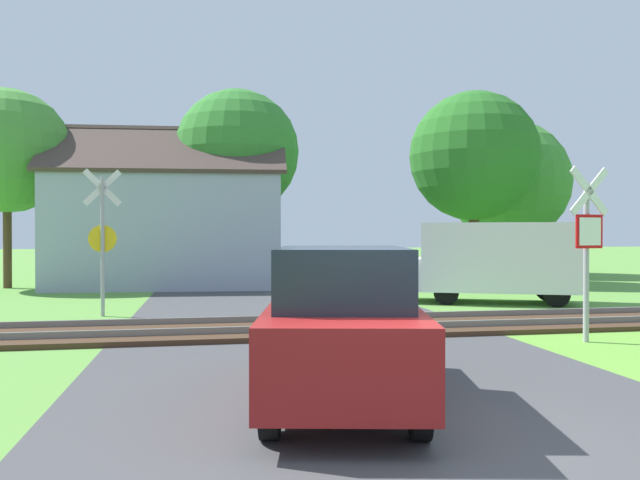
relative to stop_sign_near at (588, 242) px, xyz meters
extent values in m
plane|color=#5B933D|center=(-4.74, -4.71, -1.80)|extent=(160.00, 160.00, 0.00)
cube|color=#424244|center=(-4.74, -2.71, -1.79)|extent=(7.28, 80.00, 0.01)
cube|color=#422D1E|center=(-4.74, 2.25, -1.75)|extent=(60.00, 2.60, 0.10)
cube|color=slate|center=(-4.74, 2.96, -1.64)|extent=(60.00, 0.08, 0.12)
cube|color=slate|center=(-4.74, 1.53, -1.64)|extent=(60.00, 0.08, 0.12)
cylinder|color=#9E9EA5|center=(-0.01, 0.03, -0.38)|extent=(0.10, 0.10, 2.84)
cube|color=red|center=(0.01, -0.03, 0.18)|extent=(0.59, 0.15, 0.60)
cube|color=white|center=(0.01, -0.06, 0.18)|extent=(0.48, 0.11, 0.49)
cube|color=white|center=(0.01, -0.03, 0.89)|extent=(0.86, 0.21, 0.88)
cube|color=white|center=(0.01, -0.03, 0.89)|extent=(0.86, 0.21, 0.88)
cylinder|color=#9E9EA5|center=(-9.06, 5.22, -0.16)|extent=(0.09, 0.09, 3.27)
cube|color=white|center=(-9.07, 5.28, 1.23)|extent=(0.87, 0.18, 0.88)
cube|color=white|center=(-9.07, 5.28, 1.23)|extent=(0.87, 0.18, 0.88)
cylinder|color=yellow|center=(-9.08, 5.28, 0.03)|extent=(0.64, 0.14, 0.64)
cube|color=#99A3B7|center=(-7.98, 13.91, 0.26)|extent=(8.36, 5.99, 4.10)
cube|color=#473833|center=(-8.08, 12.56, 3.16)|extent=(8.58, 3.68, 2.01)
cube|color=#473833|center=(-7.87, 15.26, 3.16)|extent=(8.58, 3.68, 2.01)
cube|color=brown|center=(-5.79, 13.75, 3.14)|extent=(0.54, 0.54, 1.10)
cylinder|color=#513823|center=(3.69, 13.02, -0.25)|extent=(0.42, 0.42, 3.09)
sphere|color=#286B23|center=(3.69, 13.02, 3.20)|extent=(5.07, 5.07, 5.07)
cylinder|color=#513823|center=(7.36, 17.35, -0.67)|extent=(0.31, 0.31, 2.25)
sphere|color=#3D8433|center=(7.36, 17.35, 2.61)|extent=(5.75, 5.75, 5.75)
cylinder|color=#513823|center=(-13.66, 13.80, -0.18)|extent=(0.29, 0.29, 3.24)
sphere|color=#478E38|center=(-13.66, 13.80, 3.10)|extent=(4.41, 4.41, 4.41)
cylinder|color=#513823|center=(-5.52, 13.98, -0.15)|extent=(0.35, 0.35, 3.29)
sphere|color=#337A2D|center=(-5.52, 13.98, 3.27)|extent=(4.73, 4.73, 4.73)
cube|color=white|center=(1.38, 6.24, -0.51)|extent=(4.61, 3.33, 1.90)
cube|color=white|center=(-0.89, 7.15, -1.01)|extent=(1.32, 1.94, 0.90)
cube|color=#19232D|center=(-0.55, 7.01, -0.17)|extent=(0.64, 1.51, 0.85)
cube|color=navy|center=(1.74, 7.12, -0.84)|extent=(3.51, 1.42, 0.16)
cylinder|color=black|center=(0.35, 7.49, -1.46)|extent=(0.70, 0.42, 0.68)
cylinder|color=black|center=(-0.24, 6.05, -1.46)|extent=(0.70, 0.42, 0.68)
cylinder|color=black|center=(3.00, 6.43, -1.46)|extent=(0.70, 0.42, 0.68)
cylinder|color=black|center=(2.41, 4.98, -1.46)|extent=(0.70, 0.42, 0.68)
cube|color=maroon|center=(-5.12, -3.00, -1.08)|extent=(2.38, 4.24, 0.84)
cube|color=#19232D|center=(-5.16, -3.20, -0.34)|extent=(1.79, 2.43, 0.64)
cylinder|color=black|center=(-4.18, -1.80, -1.50)|extent=(0.29, 0.62, 0.60)
cylinder|color=black|center=(-5.55, -1.54, -1.50)|extent=(0.29, 0.62, 0.60)
cylinder|color=black|center=(-4.70, -4.47, -1.50)|extent=(0.29, 0.62, 0.60)
cylinder|color=black|center=(-6.07, -4.21, -1.50)|extent=(0.29, 0.62, 0.60)
camera|label=1|loc=(-6.66, -10.03, 0.13)|focal=35.00mm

